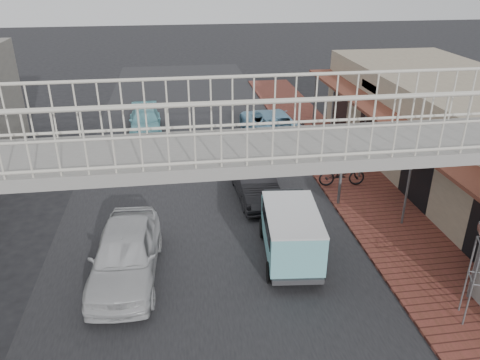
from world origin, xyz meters
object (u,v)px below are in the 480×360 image
object	(u,v)px
dark_sedan	(255,182)
arrow_sign	(367,140)
white_hatchback	(125,253)
motorcycle_near	(342,174)
angkot_curb	(271,124)
angkot_far	(145,121)
motorcycle_far	(296,130)
angkot_van	(291,228)

from	to	relation	value
dark_sedan	arrow_sign	distance (m)	4.51
white_hatchback	motorcycle_near	distance (m)	9.53
angkot_curb	angkot_far	size ratio (longest dim) A/B	1.30
motorcycle_far	dark_sedan	bearing A→B (deg)	178.52
motorcycle_near	angkot_far	bearing A→B (deg)	48.59
angkot_curb	arrow_sign	world-z (taller)	arrow_sign
angkot_far	angkot_van	distance (m)	13.74
angkot_curb	arrow_sign	xyz separation A→B (m)	(1.73, -8.14, 1.96)
angkot_curb	angkot_far	bearing A→B (deg)	-21.32
dark_sedan	angkot_curb	size ratio (longest dim) A/B	0.75
motorcycle_far	angkot_van	bearing A→B (deg)	-168.58
dark_sedan	motorcycle_near	size ratio (longest dim) A/B	2.13
white_hatchback	angkot_curb	distance (m)	13.00
motorcycle_near	dark_sedan	bearing A→B (deg)	99.00
angkot_van	motorcycle_near	world-z (taller)	angkot_van
arrow_sign	motorcycle_far	bearing A→B (deg)	114.38
angkot_van	motorcycle_near	size ratio (longest dim) A/B	1.95
dark_sedan	motorcycle_far	size ratio (longest dim) A/B	2.20
angkot_curb	angkot_van	distance (m)	11.13
angkot_van	arrow_sign	bearing A→B (deg)	45.93
dark_sedan	motorcycle_near	bearing A→B (deg)	2.89
angkot_curb	angkot_van	world-z (taller)	angkot_van
angkot_curb	angkot_van	size ratio (longest dim) A/B	1.44
motorcycle_far	angkot_curb	bearing A→B (deg)	78.15
angkot_van	motorcycle_far	xyz separation A→B (m)	(2.76, 10.13, -0.45)
arrow_sign	angkot_far	bearing A→B (deg)	149.08
angkot_van	motorcycle_near	xyz separation A→B (m)	(3.29, 4.63, -0.51)
dark_sedan	arrow_sign	xyz separation A→B (m)	(3.76, -1.44, 2.03)
angkot_far	motorcycle_near	xyz separation A→B (m)	(8.17, -8.20, 0.00)
dark_sedan	angkot_curb	bearing A→B (deg)	70.81
angkot_van	dark_sedan	bearing A→B (deg)	100.62
motorcycle_far	arrow_sign	xyz separation A→B (m)	(0.63, -7.27, 2.05)
motorcycle_far	arrow_sign	world-z (taller)	arrow_sign
angkot_far	angkot_van	world-z (taller)	angkot_van
dark_sedan	motorcycle_near	xyz separation A→B (m)	(3.65, 0.34, -0.06)
white_hatchback	motorcycle_far	xyz separation A→B (m)	(7.69, 10.33, -0.14)
dark_sedan	angkot_far	xyz separation A→B (m)	(-4.52, 8.53, -0.07)
white_hatchback	dark_sedan	size ratio (longest dim) A/B	1.15
motorcycle_near	motorcycle_far	xyz separation A→B (m)	(-0.52, 5.49, 0.05)
angkot_curb	motorcycle_near	world-z (taller)	angkot_curb
white_hatchback	angkot_van	distance (m)	4.94
white_hatchback	angkot_far	distance (m)	13.03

